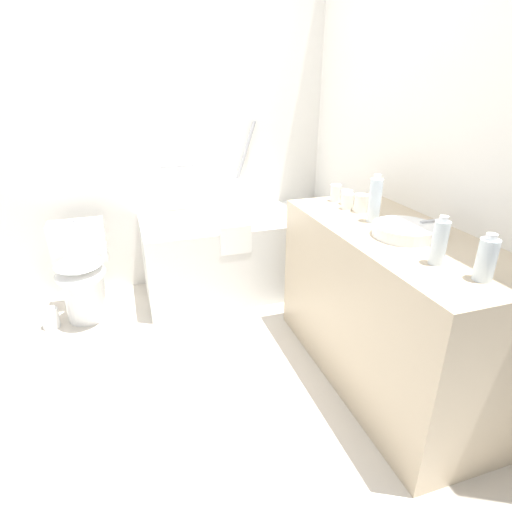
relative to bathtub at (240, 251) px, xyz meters
name	(u,v)px	position (x,y,z in m)	size (l,w,h in m)	color
ground_plane	(152,374)	(-0.78, -0.85, -0.32)	(4.10, 4.10, 0.00)	beige
wall_back_tiled	(118,122)	(-0.78, 0.37, 0.95)	(3.50, 0.10, 2.55)	white
wall_right_mirror	(420,133)	(0.82, -0.85, 0.95)	(0.10, 2.76, 2.55)	white
bathtub	(240,251)	(0.00, 0.00, 0.00)	(1.45, 0.65, 1.26)	silver
toilet	(82,273)	(-1.15, -0.04, 0.00)	(0.36, 0.49, 0.66)	white
vanity_counter	(388,308)	(0.46, -1.25, 0.11)	(0.61, 1.42, 0.86)	tan
sink_basin	(405,231)	(0.45, -1.30, 0.57)	(0.30, 0.30, 0.06)	white
sink_faucet	(436,226)	(0.62, -1.30, 0.57)	(0.12, 0.15, 0.07)	silver
water_bottle_0	(439,242)	(0.37, -1.61, 0.64)	(0.06, 0.06, 0.20)	silver
water_bottle_1	(375,200)	(0.43, -1.06, 0.66)	(0.06, 0.06, 0.25)	silver
water_bottle_2	(486,259)	(0.44, -1.78, 0.63)	(0.07, 0.07, 0.18)	silver
drinking_glass_0	(335,193)	(0.43, -0.65, 0.59)	(0.06, 0.06, 0.10)	white
drinking_glass_1	(361,203)	(0.46, -0.89, 0.59)	(0.08, 0.08, 0.10)	white
drinking_glass_2	(348,201)	(0.41, -0.82, 0.59)	(0.07, 0.07, 0.09)	white
drinking_glass_3	(346,197)	(0.46, -0.73, 0.58)	(0.07, 0.07, 0.08)	white
toilet_paper_roll	(51,318)	(-1.38, -0.14, -0.25)	(0.11, 0.11, 0.14)	white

